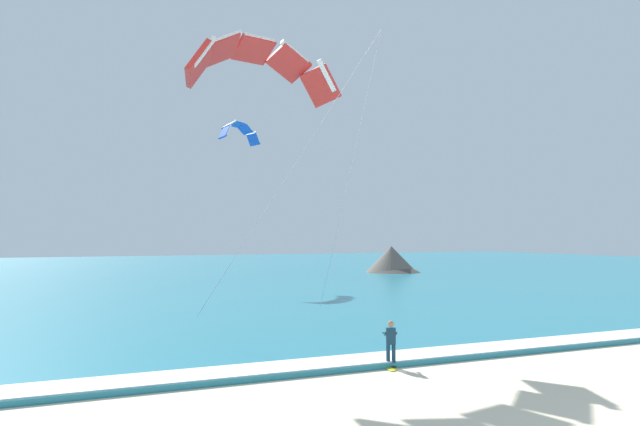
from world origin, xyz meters
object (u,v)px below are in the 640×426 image
(kite_distant, at_px, (238,130))
(kite_primary, at_px, (259,62))
(surfboard, at_px, (391,367))
(kitesurfer, at_px, (391,341))

(kite_distant, bearing_deg, kite_primary, -104.72)
(kite_primary, bearing_deg, kite_distant, 75.28)
(surfboard, relative_size, kitesurfer, 0.86)
(surfboard, xyz_separation_m, kite_primary, (-2.03, 8.92, 13.18))
(kitesurfer, distance_m, kite_distant, 39.30)
(surfboard, relative_size, kite_distant, 0.29)
(kitesurfer, distance_m, kite_primary, 15.29)
(kitesurfer, bearing_deg, kite_primary, 102.88)
(surfboard, bearing_deg, kitesurfer, 65.07)
(surfboard, height_order, kitesurfer, kitesurfer)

